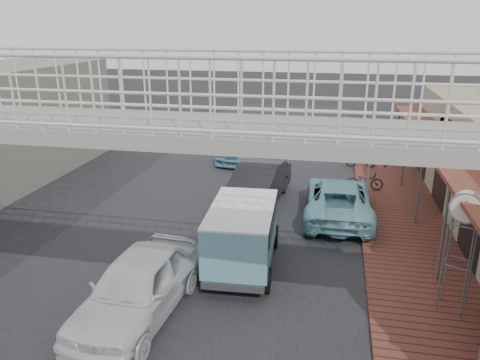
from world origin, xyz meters
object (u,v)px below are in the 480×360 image
at_px(dark_sedan, 257,184).
at_px(angkot_far, 243,144).
at_px(motorcycle_near, 365,181).
at_px(street_clock, 466,213).
at_px(angkot_curb, 338,199).
at_px(white_hatchback, 138,287).
at_px(arrow_sign, 391,154).
at_px(motorcycle_far, 362,158).
at_px(angkot_van, 243,228).

height_order(dark_sedan, angkot_far, dark_sedan).
xyz_separation_m(motorcycle_near, street_clock, (1.67, -8.61, 2.14)).
relative_size(angkot_curb, angkot_far, 1.01).
distance_m(dark_sedan, motorcycle_near, 4.77).
distance_m(white_hatchback, arrow_sign, 10.02).
bearing_deg(angkot_far, motorcycle_far, -5.15).
height_order(dark_sedan, motorcycle_far, dark_sedan).
bearing_deg(motorcycle_far, arrow_sign, 178.93).
height_order(motorcycle_near, arrow_sign, arrow_sign).
bearing_deg(arrow_sign, angkot_curb, -173.25).
distance_m(angkot_far, angkot_van, 11.86).
distance_m(white_hatchback, angkot_van, 3.54).
xyz_separation_m(angkot_curb, street_clock, (2.77, -5.58, 1.94)).
distance_m(dark_sedan, angkot_curb, 3.26).
bearing_deg(street_clock, motorcycle_near, 124.36).
height_order(angkot_far, motorcycle_far, angkot_far).
xyz_separation_m(motorcycle_far, arrow_sign, (0.60, -6.08, 1.84)).
relative_size(angkot_far, arrow_sign, 1.76).
distance_m(angkot_far, arrow_sign, 9.79).
bearing_deg(dark_sedan, motorcycle_far, 59.97).
bearing_deg(motorcycle_far, white_hatchback, 150.21).
distance_m(angkot_van, motorcycle_near, 8.33).
relative_size(angkot_curb, arrow_sign, 1.78).
distance_m(dark_sedan, arrow_sign, 5.14).
bearing_deg(arrow_sign, dark_sedan, 169.69).
bearing_deg(motorcycle_near, motorcycle_far, -1.50).
xyz_separation_m(angkot_curb, motorcycle_far, (1.10, 6.40, -0.14)).
relative_size(dark_sedan, angkot_van, 1.16).
xyz_separation_m(dark_sedan, angkot_far, (-1.82, 6.43, -0.05)).
bearing_deg(white_hatchback, angkot_van, 59.57).
relative_size(angkot_far, angkot_van, 1.24).
height_order(dark_sedan, arrow_sign, arrow_sign).
relative_size(angkot_curb, motorcycle_near, 3.36).
bearing_deg(dark_sedan, angkot_van, -77.69).
relative_size(angkot_van, street_clock, 1.33).
height_order(white_hatchback, motorcycle_near, white_hatchback).
bearing_deg(dark_sedan, angkot_curb, -7.95).
relative_size(dark_sedan, arrow_sign, 1.66).
relative_size(dark_sedan, motorcycle_near, 3.12).
bearing_deg(dark_sedan, motorcycle_near, 34.57).
bearing_deg(street_clock, dark_sedan, 155.93).
distance_m(motorcycle_far, arrow_sign, 6.38).
bearing_deg(motorcycle_far, dark_sedan, 135.82).
height_order(angkot_van, motorcycle_near, angkot_van).
xyz_separation_m(dark_sedan, street_clock, (5.91, -6.44, 1.86)).
bearing_deg(street_clock, angkot_far, 144.39).
xyz_separation_m(motorcycle_near, arrow_sign, (0.60, -2.72, 1.91)).
distance_m(angkot_van, street_clock, 5.78).
relative_size(street_clock, arrow_sign, 1.07).
xyz_separation_m(dark_sedan, angkot_curb, (3.14, -0.86, -0.07)).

